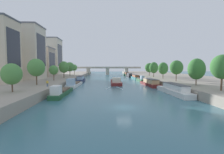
% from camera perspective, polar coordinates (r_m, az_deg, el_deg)
% --- Properties ---
extents(ground_plane, '(400.00, 400.00, 0.00)m').
position_cam_1_polar(ground_plane, '(28.56, 4.26, -10.54)').
color(ground_plane, '#386B7A').
extents(quay_left, '(36.00, 170.00, 1.98)m').
position_cam_1_polar(quay_left, '(88.13, -23.35, -0.50)').
color(quay_left, gray).
rests_on(quay_left, ground).
extents(quay_right, '(36.00, 170.00, 1.98)m').
position_cam_1_polar(quay_right, '(90.85, 21.42, -0.34)').
color(quay_right, gray).
rests_on(quay_right, ground).
extents(barge_midriver, '(4.80, 20.67, 2.84)m').
position_cam_1_polar(barge_midriver, '(66.19, 1.34, -1.62)').
color(barge_midriver, maroon).
rests_on(barge_midriver, ground).
extents(wake_behind_barge, '(5.60, 6.00, 0.03)m').
position_cam_1_polar(wake_behind_barge, '(52.98, 0.67, -3.88)').
color(wake_behind_barge, '#AAD6E0').
rests_on(wake_behind_barge, ground).
extents(moored_boat_left_second, '(2.62, 14.94, 2.89)m').
position_cam_1_polar(moored_boat_left_second, '(41.34, -17.39, -5.05)').
color(moored_boat_left_second, '#235633').
rests_on(moored_boat_left_second, ground).
extents(moored_boat_left_upstream, '(3.75, 16.27, 3.10)m').
position_cam_1_polar(moored_boat_left_upstream, '(58.48, -13.24, -2.39)').
color(moored_boat_left_upstream, silver).
rests_on(moored_boat_left_upstream, ground).
extents(moored_boat_left_near, '(3.40, 15.99, 2.70)m').
position_cam_1_polar(moored_boat_left_near, '(76.39, -10.93, -0.77)').
color(moored_boat_left_near, '#1E284C').
rests_on(moored_boat_left_near, ground).
extents(moored_boat_right_near, '(3.14, 16.70, 2.70)m').
position_cam_1_polar(moored_boat_right_near, '(44.26, 20.94, -4.18)').
color(moored_boat_right_near, silver).
rests_on(moored_boat_right_near, ground).
extents(moored_boat_right_second, '(3.77, 16.98, 2.58)m').
position_cam_1_polar(moored_boat_right_second, '(61.25, 13.27, -1.95)').
color(moored_boat_right_second, maroon).
rests_on(moored_boat_right_second, ground).
extents(moored_boat_right_downstream, '(2.01, 11.52, 2.92)m').
position_cam_1_polar(moored_boat_right_downstream, '(77.17, 10.00, -0.89)').
color(moored_boat_right_downstream, '#235633').
rests_on(moored_boat_right_downstream, ground).
extents(moored_boat_right_far, '(2.49, 14.85, 2.45)m').
position_cam_1_polar(moored_boat_right_far, '(92.16, 8.11, -0.04)').
color(moored_boat_right_far, '#23666B').
rests_on(moored_boat_right_far, ground).
extents(moored_boat_right_end, '(2.82, 14.54, 2.56)m').
position_cam_1_polar(moored_boat_right_end, '(107.83, 6.11, 0.55)').
color(moored_boat_right_end, black).
rests_on(moored_boat_right_end, ground).
extents(moored_boat_right_gap_after, '(2.62, 13.02, 2.82)m').
position_cam_1_polar(moored_boat_right_gap_after, '(122.41, 5.02, 0.98)').
color(moored_boat_right_gap_after, '#235633').
rests_on(moored_boat_right_gap_after, ground).
extents(tree_left_third, '(3.83, 3.83, 5.68)m').
position_cam_1_polar(tree_left_third, '(37.46, -31.77, 0.90)').
color(tree_left_third, brown).
rests_on(tree_left_third, quay_left).
extents(tree_left_past_mid, '(4.56, 4.56, 7.19)m').
position_cam_1_polar(tree_left_past_mid, '(48.97, -25.06, 3.02)').
color(tree_left_past_mid, brown).
rests_on(tree_left_past_mid, quay_left).
extents(tree_left_nearest, '(3.24, 3.24, 5.46)m').
position_cam_1_polar(tree_left_nearest, '(62.08, -19.80, 2.32)').
color(tree_left_nearest, brown).
rests_on(tree_left_nearest, quay_left).
extents(tree_left_distant, '(4.44, 4.44, 7.34)m').
position_cam_1_polar(tree_left_distant, '(75.84, -16.56, 3.35)').
color(tree_left_distant, brown).
rests_on(tree_left_distant, quay_left).
extents(tree_left_end_of_row, '(4.73, 4.73, 7.28)m').
position_cam_1_polar(tree_left_end_of_row, '(88.62, -14.60, 3.46)').
color(tree_left_end_of_row, brown).
rests_on(tree_left_end_of_row, quay_left).
extents(tree_left_far, '(3.46, 3.46, 6.29)m').
position_cam_1_polar(tree_left_far, '(101.90, -13.10, 3.24)').
color(tree_left_far, brown).
rests_on(tree_left_far, quay_left).
extents(tree_right_past_mid, '(4.48, 4.48, 7.54)m').
position_cam_1_polar(tree_right_past_mid, '(40.82, 34.23, 2.97)').
color(tree_right_past_mid, brown).
rests_on(tree_right_past_mid, quay_right).
extents(tree_right_far, '(4.43, 4.43, 7.19)m').
position_cam_1_polar(tree_right_far, '(48.87, 27.54, 2.49)').
color(tree_right_far, brown).
rests_on(tree_right_far, quay_right).
extents(tree_right_third, '(4.43, 4.43, 7.16)m').
position_cam_1_polar(tree_right_third, '(59.94, 21.68, 3.15)').
color(tree_right_third, brown).
rests_on(tree_right_third, quay_right).
extents(tree_right_by_lamp, '(4.10, 4.10, 6.77)m').
position_cam_1_polar(tree_right_by_lamp, '(71.08, 17.51, 2.91)').
color(tree_right_by_lamp, brown).
rests_on(tree_right_by_lamp, quay_right).
extents(tree_right_midway, '(4.24, 4.24, 7.13)m').
position_cam_1_polar(tree_right_midway, '(81.08, 14.47, 3.20)').
color(tree_right_midway, brown).
rests_on(tree_right_midway, quay_right).
extents(tree_right_nearest, '(4.80, 4.80, 6.91)m').
position_cam_1_polar(tree_right_nearest, '(90.99, 12.99, 3.21)').
color(tree_right_nearest, brown).
rests_on(tree_right_nearest, quay_right).
extents(building_left_middle, '(15.83, 11.53, 21.29)m').
position_cam_1_polar(building_left_middle, '(74.65, -29.12, 7.57)').
color(building_left_middle, beige).
rests_on(building_left_middle, quay_left).
extents(building_left_far_end, '(13.13, 12.02, 14.68)m').
position_cam_1_polar(building_left_far_end, '(90.94, -24.08, 4.86)').
color(building_left_far_end, '#A89989').
rests_on(building_left_far_end, quay_left).
extents(building_left_tall, '(11.46, 12.74, 22.27)m').
position_cam_1_polar(building_left_tall, '(108.48, -20.64, 6.72)').
color(building_left_tall, beige).
rests_on(building_left_tall, quay_left).
extents(bridge_far, '(56.21, 4.40, 6.83)m').
position_cam_1_polar(bridge_far, '(137.42, -1.60, 2.59)').
color(bridge_far, '#ADA899').
rests_on(bridge_far, ground).
extents(person_on_quay, '(0.46, 0.35, 1.62)m').
position_cam_1_polar(person_on_quay, '(43.74, -21.75, -1.95)').
color(person_on_quay, navy).
rests_on(person_on_quay, quay_left).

